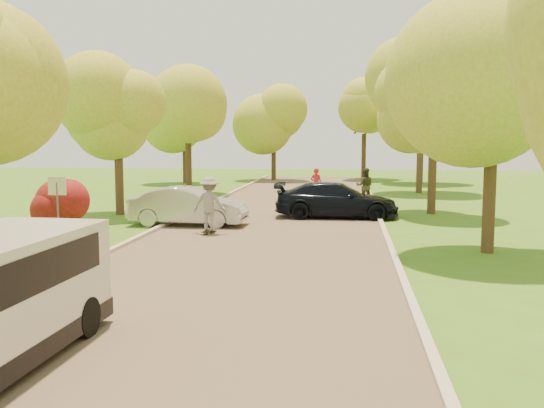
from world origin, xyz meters
The scene contains 21 objects.
ground centered at (0.00, 0.00, 0.00)m, with size 100.00×100.00×0.00m, color #3E6A19.
road centered at (0.00, 8.00, 0.01)m, with size 8.00×60.00×0.01m, color #4C4438.
curb_left centered at (-4.05, 8.00, 0.06)m, with size 0.18×60.00×0.12m, color #B2AD9E.
curb_right centered at (4.05, 8.00, 0.06)m, with size 0.18×60.00×0.12m, color #B2AD9E.
street_sign centered at (-5.80, 4.00, 1.56)m, with size 0.55×0.06×2.17m.
red_shrub centered at (-6.30, 5.50, 1.10)m, with size 1.70×1.70×1.95m.
tree_l_midb centered at (-6.81, 12.00, 4.59)m, with size 4.30×4.20×6.62m.
tree_l_far centered at (-6.39, 22.00, 5.47)m, with size 4.92×4.80×7.79m.
tree_r_mida centered at (7.02, 5.00, 5.54)m, with size 5.13×5.00×7.95m.
tree_r_midb centered at (6.60, 14.00, 4.88)m, with size 4.51×4.40×7.01m.
tree_r_far centered at (7.23, 24.00, 5.83)m, with size 5.33×5.20×8.34m.
tree_bg_a centered at (-8.78, 30.00, 5.31)m, with size 5.12×5.00×7.72m.
tree_bg_b centered at (8.22, 32.00, 5.54)m, with size 5.12×5.00×7.95m.
tree_bg_c centered at (-2.79, 34.00, 5.02)m, with size 4.92×4.80×7.33m.
tree_bg_d centered at (4.22, 36.00, 5.31)m, with size 5.12×5.00×7.72m.
silver_sedan centered at (-3.23, 9.24, 0.73)m, with size 1.55×4.44×1.46m, color #B6B6BB.
dark_sedan centered at (2.30, 12.15, 0.74)m, with size 2.07×5.09×1.48m, color black.
longboard centered at (-1.98, 7.42, 0.10)m, with size 0.38×0.98×0.11m.
skateboarder centered at (-1.98, 7.42, 1.05)m, with size 1.20×0.69×1.86m, color gray.
person_striped centered at (1.10, 19.11, 0.86)m, with size 0.63×0.41×1.72m, color #B61B2D.
person_olive centered at (3.62, 17.72, 0.90)m, with size 0.88×0.68×1.81m, color #323721.
Camera 1 is at (2.75, -12.95, 3.33)m, focal length 40.00 mm.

